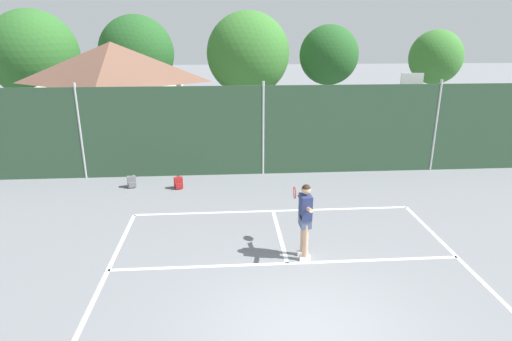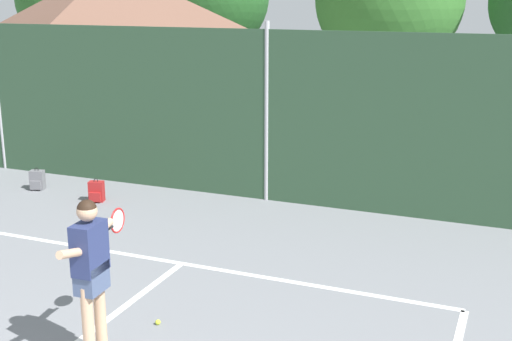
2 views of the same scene
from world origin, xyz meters
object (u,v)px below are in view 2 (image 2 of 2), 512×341
tennis_player (91,266)px  backpack_red (96,192)px  backpack_grey (37,180)px  tennis_ball (158,322)px

tennis_player → backpack_red: 6.04m
tennis_player → backpack_red: tennis_player is taller
backpack_grey → backpack_red: (1.62, -0.23, 0.00)m
tennis_ball → backpack_grey: size_ratio=0.14×
backpack_red → tennis_ball: bearing=-47.1°
backpack_grey → tennis_ball: bearing=-38.3°
backpack_grey → backpack_red: bearing=-8.2°
tennis_ball → backpack_red: size_ratio=0.14×
tennis_ball → backpack_grey: (-5.28, 4.17, 0.16)m
tennis_player → backpack_grey: 7.25m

